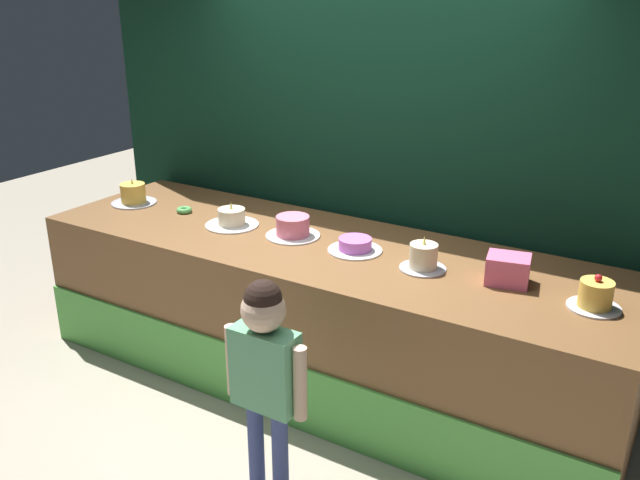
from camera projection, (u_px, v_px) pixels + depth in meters
ground_plane at (273, 417)px, 4.01m from camera, size 12.00×12.00×0.00m
stage_platform at (321, 312)px, 4.29m from camera, size 3.77×1.14×0.93m
curtain_backdrop at (374, 127)px, 4.44m from camera, size 4.48×0.08×3.09m
child_figure at (265, 362)px, 3.15m from camera, size 0.46×0.21×1.19m
pink_box at (508, 270)px, 3.57m from camera, size 0.25×0.22×0.15m
donut at (184, 210)px, 4.70m from camera, size 0.11×0.11×0.04m
cake_far_left at (133, 195)px, 4.88m from camera, size 0.33×0.33×0.19m
cake_left at (232, 219)px, 4.44m from camera, size 0.36×0.36×0.17m
cake_center_left at (293, 227)px, 4.24m from camera, size 0.35×0.35×0.13m
cake_center_right at (355, 246)px, 4.01m from camera, size 0.33×0.33×0.08m
cake_right at (423, 258)px, 3.74m from camera, size 0.26×0.26×0.20m
cake_far_right at (595, 296)px, 3.29m from camera, size 0.26×0.26×0.18m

